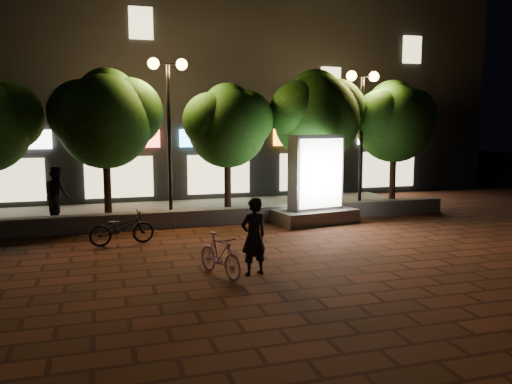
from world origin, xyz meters
name	(u,v)px	position (x,y,z in m)	size (l,w,h in m)	color
ground	(261,254)	(0.00, 0.00, 0.00)	(80.00, 80.00, 0.00)	#5E2C1D
retaining_wall	(223,216)	(0.00, 4.00, 0.25)	(16.00, 0.45, 0.50)	#5F5C58
sidewalk	(207,210)	(0.00, 6.50, 0.04)	(16.00, 5.00, 0.08)	#5F5C58
building_block	(178,85)	(-0.01, 12.99, 5.00)	(28.00, 8.12, 11.30)	black
tree_left	(106,115)	(-3.45, 5.46, 3.44)	(3.60, 3.00, 4.89)	black
tree_mid	(228,123)	(0.55, 5.46, 3.22)	(3.24, 2.70, 4.50)	black
tree_right	(317,113)	(3.86, 5.46, 3.57)	(3.72, 3.10, 5.07)	black
tree_far_right	(395,119)	(7.05, 5.46, 3.37)	(3.48, 2.90, 4.76)	black
street_lamp_left	(168,97)	(-1.50, 5.20, 4.03)	(1.26, 0.36, 5.18)	black
street_lamp_right	(362,104)	(5.50, 5.20, 3.89)	(1.26, 0.36, 4.98)	black
ad_kiosk	(315,188)	(2.88, 3.31, 1.14)	(2.79, 1.73, 2.82)	#5F5C58
scooter_pink	(220,255)	(-1.37, -1.47, 0.45)	(0.42, 1.50, 0.90)	#D18DAF
rider	(254,236)	(-0.66, -1.58, 0.83)	(0.60, 0.40, 1.66)	black
scooter_parked	(122,228)	(-3.21, 2.05, 0.44)	(0.59, 1.69, 0.89)	black
pedestrian	(57,195)	(-5.02, 5.25, 0.97)	(0.87, 0.68, 1.79)	black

